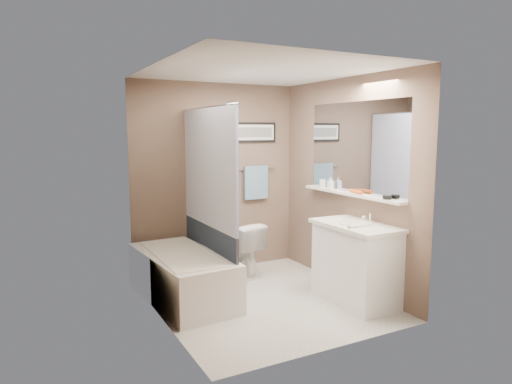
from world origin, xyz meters
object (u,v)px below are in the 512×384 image
vanity (356,265)px  soap_bottle (331,183)px  bathtub (182,276)px  hair_brush_front (356,192)px  glass_jar (323,183)px  toilet (239,249)px  candle_bowl_near (387,197)px

vanity → soap_bottle: 1.07m
bathtub → hair_brush_front: size_ratio=6.82×
glass_jar → soap_bottle: size_ratio=0.73×
vanity → soap_bottle: size_ratio=6.54×
toilet → vanity: 1.55m
vanity → hair_brush_front: hair_brush_front is taller
toilet → soap_bottle: 1.40m
toilet → soap_bottle: (0.88, -0.68, 0.85)m
bathtub → candle_bowl_near: bearing=-37.3°
toilet → soap_bottle: bearing=130.7°
candle_bowl_near → glass_jar: 1.10m
candle_bowl_near → vanity: bearing=128.9°
bathtub → soap_bottle: 2.03m
hair_brush_front → vanity: bearing=-127.2°
toilet → vanity: size_ratio=0.75×
vanity → hair_brush_front: bearing=53.1°
toilet → bathtub: bearing=16.2°
toilet → soap_bottle: soap_bottle is taller
toilet → vanity: bearing=105.1°
hair_brush_front → glass_jar: 0.62m
vanity → soap_bottle: soap_bottle is taller
glass_jar → vanity: bearing=-102.1°
toilet → hair_brush_front: size_ratio=3.05×
bathtub → soap_bottle: soap_bottle is taller
hair_brush_front → soap_bottle: bearing=90.0°
vanity → glass_jar: glass_jar is taller
candle_bowl_near → hair_brush_front: hair_brush_front is taller
toilet → glass_jar: size_ratio=6.72×
toilet → hair_brush_front: 1.65m
bathtub → glass_jar: (1.79, -0.05, 0.92)m
vanity → candle_bowl_near: bearing=-50.8°
toilet → candle_bowl_near: bearing=107.1°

